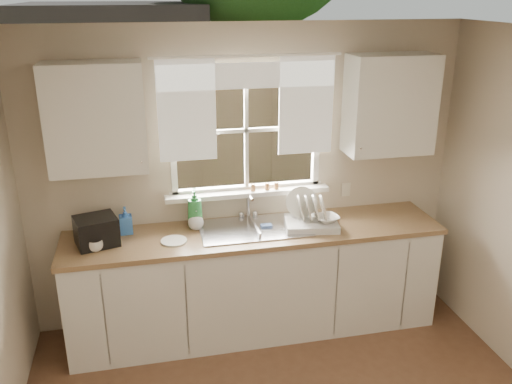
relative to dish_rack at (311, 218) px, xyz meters
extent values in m
cube|color=beige|center=(-0.46, 0.34, -0.41)|extent=(3.60, 0.02, 1.15)
cube|color=beige|center=(-0.46, 0.34, 1.34)|extent=(3.60, 0.02, 0.35)
cube|color=beige|center=(-1.66, 0.34, 0.67)|extent=(1.20, 0.02, 1.00)
cube|color=beige|center=(0.74, 0.34, 0.67)|extent=(1.20, 0.02, 1.00)
cube|color=silver|center=(-0.46, -1.66, 1.52)|extent=(3.60, 4.00, 0.02)
cube|color=white|center=(-0.46, 0.36, 0.17)|extent=(1.30, 0.06, 0.05)
cube|color=white|center=(-0.46, 0.36, 1.17)|extent=(1.30, 0.06, 0.05)
cube|color=white|center=(-1.06, 0.36, 0.67)|extent=(0.05, 0.06, 1.05)
cube|color=white|center=(0.14, 0.36, 0.67)|extent=(0.05, 0.06, 1.05)
cube|color=white|center=(-0.46, 0.36, 0.67)|extent=(0.03, 0.04, 1.00)
cube|color=white|center=(-0.46, 0.36, 0.67)|extent=(1.20, 0.04, 0.03)
cube|color=white|center=(-0.46, 0.30, 0.15)|extent=(1.38, 0.14, 0.04)
cylinder|color=white|center=(-0.46, 0.28, 1.27)|extent=(1.50, 0.02, 0.02)
cube|color=silver|center=(-0.94, 0.29, 0.87)|extent=(0.45, 0.02, 0.80)
cube|color=silver|center=(0.02, 0.29, 0.87)|extent=(0.45, 0.02, 0.80)
cube|color=silver|center=(-0.46, 0.29, 1.12)|extent=(1.40, 0.02, 0.20)
cube|color=silver|center=(-0.46, 0.02, -0.55)|extent=(3.00, 0.62, 0.87)
cube|color=olive|center=(-0.46, 0.02, -0.09)|extent=(3.04, 0.65, 0.04)
cube|color=silver|center=(-1.61, 0.17, 0.87)|extent=(0.70, 0.33, 0.80)
cube|color=silver|center=(0.69, 0.17, 0.87)|extent=(0.70, 0.33, 0.80)
cube|color=beige|center=(0.42, 0.33, 0.10)|extent=(0.08, 0.01, 0.12)
cylinder|color=brown|center=(-0.30, 0.28, 0.20)|extent=(0.04, 0.04, 0.06)
cylinder|color=brown|center=(-0.42, 0.28, 0.20)|extent=(0.04, 0.04, 0.06)
cylinder|color=brown|center=(-0.22, 0.28, 0.20)|extent=(0.04, 0.04, 0.06)
cube|color=#335421|center=(-0.46, 5.34, -1.00)|extent=(20.00, 10.00, 0.02)
cube|color=#8A6C4C|center=(-0.46, 3.34, -0.08)|extent=(8.00, 0.10, 1.80)
cube|color=maroon|center=(-1.66, 6.84, 0.12)|extent=(3.00, 3.00, 2.20)
cube|color=black|center=(-1.66, 6.84, 1.37)|extent=(3.20, 3.20, 0.30)
cylinder|color=#423021|center=(0.94, 6.34, 0.62)|extent=(0.36, 0.36, 3.20)
cube|color=#B7B7BC|center=(-0.46, 0.05, -0.15)|extent=(0.84, 0.46, 0.18)
cube|color=#B7B7BC|center=(-0.46, 0.05, -0.07)|extent=(0.88, 0.50, 0.01)
cube|color=#B7B7BC|center=(-0.46, 0.05, -0.09)|extent=(0.02, 0.41, 0.14)
cylinder|color=silver|center=(-0.46, 0.30, 0.04)|extent=(0.03, 0.03, 0.22)
cylinder|color=silver|center=(-0.46, 0.22, 0.15)|extent=(0.02, 0.18, 0.02)
sphere|color=silver|center=(-0.52, 0.30, -0.04)|extent=(0.05, 0.05, 0.05)
sphere|color=silver|center=(-0.40, 0.30, -0.04)|extent=(0.05, 0.05, 0.05)
cube|color=silver|center=(0.00, -0.01, -0.05)|extent=(0.47, 0.39, 0.06)
cylinder|color=white|center=(-0.05, 0.11, 0.10)|extent=(0.27, 0.12, 0.25)
cylinder|color=white|center=(-0.08, 0.01, 0.09)|extent=(0.11, 0.23, 0.22)
cylinder|color=white|center=(-0.03, 0.00, 0.09)|extent=(0.11, 0.23, 0.22)
cylinder|color=white|center=(0.03, -0.01, 0.09)|extent=(0.11, 0.23, 0.22)
cylinder|color=white|center=(0.09, -0.02, 0.09)|extent=(0.11, 0.23, 0.22)
imported|color=silver|center=(0.12, -0.05, 0.01)|extent=(0.22, 0.22, 0.05)
imported|color=#297F3C|center=(-0.92, 0.19, 0.09)|extent=(0.15, 0.16, 0.33)
imported|color=#3876D4|center=(-1.46, 0.20, 0.03)|extent=(0.10, 0.11, 0.22)
imported|color=beige|center=(-0.92, 0.16, 0.01)|extent=(0.15, 0.15, 0.16)
cylinder|color=white|center=(-1.11, -0.04, -0.07)|extent=(0.20, 0.20, 0.01)
imported|color=silver|center=(-1.68, -0.07, -0.03)|extent=(0.13, 0.13, 0.09)
cube|color=black|center=(-1.68, 0.04, 0.03)|extent=(0.36, 0.33, 0.22)
camera|label=1|loc=(-1.30, -3.84, 1.74)|focal=38.00mm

